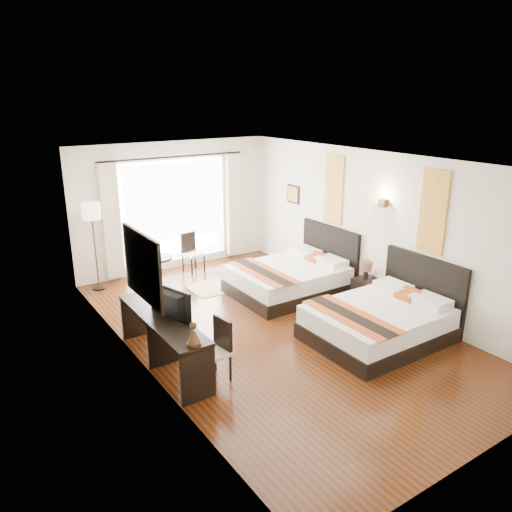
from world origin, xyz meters
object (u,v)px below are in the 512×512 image
console_desk (163,341)px  desk_chair (214,362)px  window_chair (193,260)px  table_lamp (366,267)px  floor_lamp (92,217)px  television (166,304)px  bed_far (292,277)px  bed_near (382,320)px  fruit_bowl (158,256)px  side_table (159,272)px  nightstand (369,293)px  vase (373,279)px

console_desk → desk_chair: desk_chair is taller
console_desk → window_chair: size_ratio=2.56×
table_lamp → console_desk: bearing=179.2°
floor_lamp → television: bearing=-91.4°
table_lamp → window_chair: bearing=117.9°
bed_far → floor_lamp: bearing=143.6°
window_chair → desk_chair: bearing=-32.4°
console_desk → desk_chair: bearing=-61.0°
bed_near → table_lamp: (0.74, 1.10, 0.43)m
desk_chair → fruit_bowl: size_ratio=4.52×
bed_far → side_table: (-2.08, 1.67, 0.01)m
desk_chair → floor_lamp: floor_lamp is taller
television → side_table: (1.12, 2.97, -0.66)m
console_desk → fruit_bowl: 3.08m
television → fruit_bowl: bearing=-38.1°
bed_near → nightstand: 1.27m
vase → television: bearing=178.3°
side_table → fruit_bowl: (-0.00, 0.00, 0.35)m
television → desk_chair: television is taller
bed_far → console_desk: bed_far is taller
table_lamp → side_table: size_ratio=0.53×
window_chair → side_table: bearing=-72.5°
desk_chair → table_lamp: bearing=-176.8°
television → window_chair: television is taller
television → floor_lamp: size_ratio=0.46×
nightstand → fruit_bowl: bearing=133.7°
console_desk → side_table: console_desk is taller
bed_near → side_table: bearing=117.5°
bed_near → nightstand: bed_near is taller
nightstand → television: 4.03m
console_desk → side_table: (1.14, 2.85, -0.05)m
console_desk → desk_chair: size_ratio=2.54×
television → window_chair: bearing=-49.1°
fruit_bowl → bed_near: bearing=-62.5°
side_table → fruit_bowl: size_ratio=3.42×
desk_chair → fruit_bowl: (0.73, 3.59, 0.42)m
vase → fruit_bowl: bearing=132.6°
bed_far → window_chair: size_ratio=2.51×
bed_near → side_table: bed_near is taller
fruit_bowl → side_table: bearing=-4.3°
desk_chair → television: bearing=-65.4°
table_lamp → desk_chair: (-3.55, -0.69, -0.47)m
vase → television: size_ratio=0.16×
desk_chair → console_desk: bearing=-68.7°
vase → desk_chair: bearing=-172.0°
console_desk → television: (0.02, -0.12, 0.61)m
table_lamp → fruit_bowl: (-2.83, 2.90, -0.06)m
nightstand → desk_chair: (-3.58, -0.60, 0.01)m
desk_chair → floor_lamp: size_ratio=0.49×
console_desk → bed_far: bearing=20.1°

